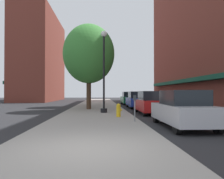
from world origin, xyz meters
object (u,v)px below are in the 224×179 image
Objects in this scene: lamppost at (104,70)px; car_red at (151,103)px; car_blue at (137,100)px; fire_hydrant at (119,110)px; car_green at (129,98)px; tree_mid at (89,54)px; car_silver at (182,109)px; parking_meter_near at (135,105)px; tree_near at (89,60)px.

lamppost is 1.37× the size of car_red.
lamppost is 1.37× the size of car_blue.
fire_hydrant is 9.27m from car_blue.
car_green is (0.00, 6.34, 0.00)m from car_blue.
car_red is at bearing -36.27° from tree_mid.
tree_mid is 1.72× the size of car_silver.
parking_meter_near is 0.30× the size of car_red.
lamppost is 7.52m from car_silver.
car_silver is at bearing -71.61° from tree_near.
car_silver is at bearing -91.69° from car_red.
car_silver reaches higher than fire_hydrant.
car_red is 6.10m from car_blue.
tree_near is 7.60m from car_green.
tree_mid reaches higher than parking_meter_near.
car_red is at bearing -0.52° from lamppost.
lamppost reaches higher than car_red.
lamppost is 4.16m from car_red.
tree_near reaches higher than lamppost.
tree_mid reaches higher than car_green.
car_green is (0.00, 12.44, 0.00)m from car_red.
lamppost reaches higher than fire_hydrant.
parking_meter_near is 14.48m from tree_near.
fire_hydrant is 0.18× the size of car_red.
car_green is at bearing 90.42° from car_blue.
lamppost is 0.80× the size of tree_mid.
lamppost is at bearing 106.07° from parking_meter_near.
fire_hydrant is 0.11× the size of tree_mid.
car_green is (2.58, 15.24, 0.29)m from fire_hydrant.
parking_meter_near is 0.30× the size of car_silver.
parking_meter_near is 9.72m from tree_mid.
parking_meter_near is at bearing -99.53° from car_blue.
lamppost reaches higher than car_silver.
car_silver is (2.58, -3.43, 0.29)m from fire_hydrant.
tree_near is at bearing 154.01° from car_blue.
tree_mid is at bearing 108.57° from fire_hydrant.
tree_near is at bearing 100.03° from lamppost.
car_blue is at bearing 60.70° from lamppost.
tree_mid reaches higher than car_blue.
car_green is at bearing 88.31° from car_red.
tree_near is at bearing 118.21° from car_red.
lamppost is 13.09m from car_green.
tree_near is 5.12m from tree_mid.
car_red is 1.00× the size of car_green.
fire_hydrant is 12.45m from tree_near.
car_blue is (4.67, 2.67, -4.11)m from tree_mid.
tree_mid is at bearing 142.04° from car_red.
car_green is (1.95, 17.46, -0.14)m from parking_meter_near.
tree_mid is 1.72× the size of car_blue.
fire_hydrant is at bearing 105.79° from parking_meter_near.
car_silver and car_blue have the same top height.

